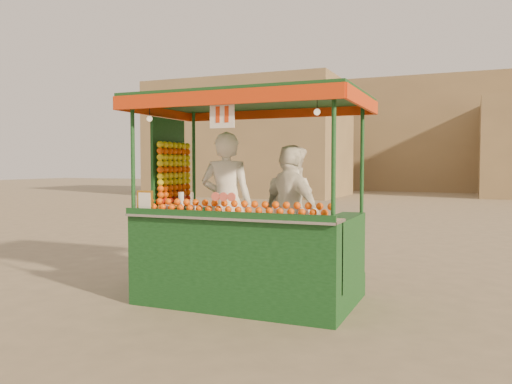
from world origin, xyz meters
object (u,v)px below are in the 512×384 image
at_px(juice_cart, 242,235).
at_px(vendor_right, 291,212).
at_px(vendor_middle, 291,208).
at_px(vendor_left, 226,204).

height_order(juice_cart, vendor_right, juice_cart).
bearing_deg(vendor_middle, vendor_right, 131.50).
height_order(vendor_middle, vendor_right, vendor_middle).
bearing_deg(juice_cart, vendor_middle, 58.43).
height_order(juice_cart, vendor_middle, juice_cart).
bearing_deg(vendor_left, vendor_right, -179.02).
relative_size(vendor_middle, vendor_right, 1.01).
distance_m(juice_cart, vendor_left, 0.47).
xyz_separation_m(vendor_left, vendor_right, (0.78, 0.17, -0.09)).
bearing_deg(vendor_right, vendor_middle, -40.55).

